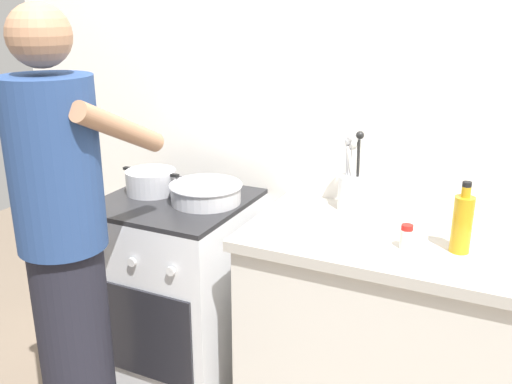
{
  "coord_description": "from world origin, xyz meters",
  "views": [
    {
      "loc": [
        0.94,
        -1.74,
        1.69
      ],
      "look_at": [
        0.05,
        0.12,
        1.0
      ],
      "focal_mm": 39.45,
      "sensor_mm": 36.0,
      "label": 1
    }
  ],
  "objects_px": {
    "spice_bottle": "(406,237)",
    "person": "(66,256)",
    "oil_bottle": "(462,223)",
    "utensil_crock": "(351,185)",
    "pot": "(151,182)",
    "stove_range": "(179,293)",
    "mixing_bowl": "(206,192)"
  },
  "relations": [
    {
      "from": "pot",
      "to": "person",
      "type": "relative_size",
      "value": 0.17
    },
    {
      "from": "stove_range",
      "to": "spice_bottle",
      "type": "relative_size",
      "value": 10.47
    },
    {
      "from": "pot",
      "to": "spice_bottle",
      "type": "relative_size",
      "value": 3.31
    },
    {
      "from": "pot",
      "to": "spice_bottle",
      "type": "bearing_deg",
      "value": -5.86
    },
    {
      "from": "utensil_crock",
      "to": "oil_bottle",
      "type": "relative_size",
      "value": 1.32
    },
    {
      "from": "utensil_crock",
      "to": "pot",
      "type": "bearing_deg",
      "value": -168.44
    },
    {
      "from": "utensil_crock",
      "to": "person",
      "type": "xyz_separation_m",
      "value": [
        -0.78,
        -0.77,
        -0.14
      ]
    },
    {
      "from": "utensil_crock",
      "to": "spice_bottle",
      "type": "height_order",
      "value": "utensil_crock"
    },
    {
      "from": "pot",
      "to": "mixing_bowl",
      "type": "xyz_separation_m",
      "value": [
        0.28,
        -0.0,
        -0.01
      ]
    },
    {
      "from": "mixing_bowl",
      "to": "utensil_crock",
      "type": "distance_m",
      "value": 0.6
    },
    {
      "from": "spice_bottle",
      "to": "utensil_crock",
      "type": "bearing_deg",
      "value": 134.41
    },
    {
      "from": "pot",
      "to": "utensil_crock",
      "type": "height_order",
      "value": "utensil_crock"
    },
    {
      "from": "spice_bottle",
      "to": "person",
      "type": "bearing_deg",
      "value": -155.55
    },
    {
      "from": "oil_bottle",
      "to": "utensil_crock",
      "type": "bearing_deg",
      "value": 152.22
    },
    {
      "from": "utensil_crock",
      "to": "person",
      "type": "distance_m",
      "value": 1.11
    },
    {
      "from": "person",
      "to": "utensil_crock",
      "type": "bearing_deg",
      "value": 44.73
    },
    {
      "from": "stove_range",
      "to": "pot",
      "type": "height_order",
      "value": "pot"
    },
    {
      "from": "spice_bottle",
      "to": "person",
      "type": "height_order",
      "value": "person"
    },
    {
      "from": "pot",
      "to": "stove_range",
      "type": "bearing_deg",
      "value": -13.53
    },
    {
      "from": "stove_range",
      "to": "oil_bottle",
      "type": "relative_size",
      "value": 3.66
    },
    {
      "from": "stove_range",
      "to": "mixing_bowl",
      "type": "bearing_deg",
      "value": 12.2
    },
    {
      "from": "pot",
      "to": "person",
      "type": "distance_m",
      "value": 0.61
    },
    {
      "from": "mixing_bowl",
      "to": "spice_bottle",
      "type": "height_order",
      "value": "spice_bottle"
    },
    {
      "from": "stove_range",
      "to": "oil_bottle",
      "type": "distance_m",
      "value": 1.28
    },
    {
      "from": "mixing_bowl",
      "to": "oil_bottle",
      "type": "relative_size",
      "value": 1.25
    },
    {
      "from": "stove_range",
      "to": "spice_bottle",
      "type": "xyz_separation_m",
      "value": [
        0.99,
        -0.08,
        0.49
      ]
    },
    {
      "from": "pot",
      "to": "oil_bottle",
      "type": "height_order",
      "value": "oil_bottle"
    },
    {
      "from": "person",
      "to": "mixing_bowl",
      "type": "bearing_deg",
      "value": 70.35
    },
    {
      "from": "mixing_bowl",
      "to": "person",
      "type": "bearing_deg",
      "value": -109.65
    },
    {
      "from": "mixing_bowl",
      "to": "oil_bottle",
      "type": "height_order",
      "value": "oil_bottle"
    },
    {
      "from": "spice_bottle",
      "to": "person",
      "type": "xyz_separation_m",
      "value": [
        -1.06,
        -0.48,
        -0.08
      ]
    },
    {
      "from": "stove_range",
      "to": "person",
      "type": "xyz_separation_m",
      "value": [
        -0.07,
        -0.57,
        0.41
      ]
    }
  ]
}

